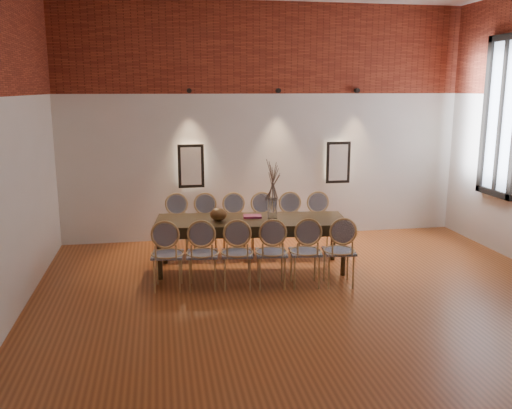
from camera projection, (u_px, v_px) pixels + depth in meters
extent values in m
cube|color=#9B5024|center=(323.00, 314.00, 6.36)|extent=(7.00, 7.00, 0.02)
cube|color=silver|center=(265.00, 123.00, 9.35)|extent=(7.00, 0.10, 4.00)
cube|color=maroon|center=(266.00, 48.00, 9.02)|extent=(7.00, 0.02, 1.50)
cube|color=#FFEAC6|center=(191.00, 166.00, 9.18)|extent=(0.36, 0.06, 0.66)
cube|color=#FFEAC6|center=(338.00, 162.00, 9.63)|extent=(0.36, 0.06, 0.66)
cylinder|color=black|center=(189.00, 91.00, 8.89)|extent=(0.08, 0.10, 0.08)
cylinder|color=black|center=(278.00, 91.00, 9.15)|extent=(0.08, 0.10, 0.08)
cylinder|color=black|center=(357.00, 91.00, 9.39)|extent=(0.08, 0.10, 0.08)
cube|color=silver|center=(502.00, 117.00, 8.43)|extent=(0.02, 0.78, 2.38)
cube|color=black|center=(501.00, 117.00, 8.43)|extent=(0.08, 0.90, 2.50)
cube|color=black|center=(501.00, 117.00, 8.43)|extent=(0.06, 0.06, 2.40)
cube|color=#372A16|center=(251.00, 244.00, 7.85)|extent=(2.80, 1.17, 0.75)
cylinder|color=silver|center=(272.00, 209.00, 7.76)|extent=(0.14, 0.14, 0.30)
ellipsoid|color=brown|center=(218.00, 214.00, 7.67)|extent=(0.24, 0.24, 0.18)
cube|color=#7F274E|center=(252.00, 216.00, 7.87)|extent=(0.28, 0.21, 0.03)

